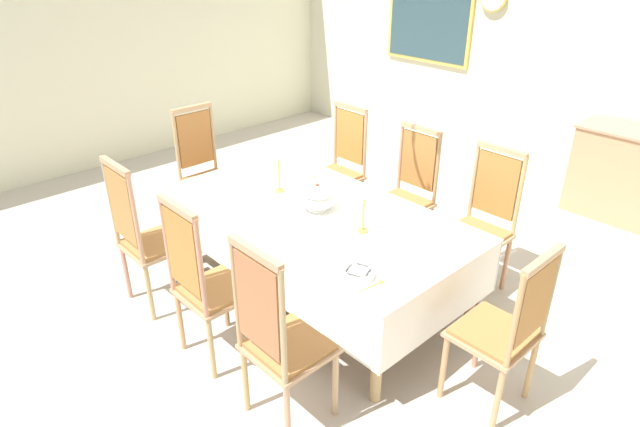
# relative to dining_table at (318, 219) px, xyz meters

# --- Properties ---
(ground) EXTENTS (7.58, 6.89, 0.04)m
(ground) POSITION_rel_dining_table_xyz_m (0.00, -0.09, -0.68)
(ground) COLOR beige
(back_wall) EXTENTS (7.58, 0.08, 3.56)m
(back_wall) POSITION_rel_dining_table_xyz_m (0.00, 3.40, 1.12)
(back_wall) COLOR beige
(back_wall) RESTS_ON ground
(left_wall) EXTENTS (0.08, 6.89, 3.56)m
(left_wall) POSITION_rel_dining_table_xyz_m (-3.83, -0.09, 1.12)
(left_wall) COLOR beige
(left_wall) RESTS_ON ground
(dining_table) EXTENTS (2.30, 1.20, 0.73)m
(dining_table) POSITION_rel_dining_table_xyz_m (0.00, 0.00, 0.00)
(dining_table) COLOR tan
(dining_table) RESTS_ON ground
(tablecloth) EXTENTS (2.32, 1.22, 0.41)m
(tablecloth) POSITION_rel_dining_table_xyz_m (0.00, 0.00, -0.03)
(tablecloth) COLOR white
(tablecloth) RESTS_ON dining_table
(chair_south_a) EXTENTS (0.44, 0.42, 1.19)m
(chair_south_a) POSITION_rel_dining_table_xyz_m (-0.77, -1.01, -0.06)
(chair_south_a) COLOR tan
(chair_south_a) RESTS_ON ground
(chair_north_a) EXTENTS (0.44, 0.42, 1.15)m
(chair_north_a) POSITION_rel_dining_table_xyz_m (-0.77, 1.01, -0.08)
(chair_north_a) COLOR tan
(chair_north_a) RESTS_ON ground
(chair_south_b) EXTENTS (0.44, 0.42, 1.18)m
(chair_south_b) POSITION_rel_dining_table_xyz_m (0.04, -1.01, -0.07)
(chair_south_b) COLOR tan
(chair_south_b) RESTS_ON ground
(chair_north_b) EXTENTS (0.44, 0.42, 1.14)m
(chair_north_b) POSITION_rel_dining_table_xyz_m (0.04, 1.01, -0.08)
(chair_north_b) COLOR tan
(chair_north_b) RESTS_ON ground
(chair_south_c) EXTENTS (0.44, 0.42, 1.20)m
(chair_south_c) POSITION_rel_dining_table_xyz_m (0.78, -1.01, -0.06)
(chair_south_c) COLOR tan
(chair_south_c) RESTS_ON ground
(chair_north_c) EXTENTS (0.44, 0.42, 1.15)m
(chair_north_c) POSITION_rel_dining_table_xyz_m (0.78, 1.01, -0.08)
(chair_north_c) COLOR tan
(chair_north_c) RESTS_ON ground
(chair_head_west) EXTENTS (0.42, 0.44, 1.17)m
(chair_head_west) POSITION_rel_dining_table_xyz_m (-1.56, -0.00, -0.07)
(chair_head_west) COLOR tan
(chair_head_west) RESTS_ON ground
(chair_head_east) EXTENTS (0.42, 0.44, 1.09)m
(chair_head_east) POSITION_rel_dining_table_xyz_m (1.55, -0.00, -0.09)
(chair_head_east) COLOR tan
(chair_head_east) RESTS_ON ground
(soup_tureen) EXTENTS (0.26, 0.26, 0.21)m
(soup_tureen) POSITION_rel_dining_table_xyz_m (-0.01, -0.00, 0.18)
(soup_tureen) COLOR white
(soup_tureen) RESTS_ON tablecloth
(candlestick_west) EXTENTS (0.07, 0.07, 0.37)m
(candlestick_west) POSITION_rel_dining_table_xyz_m (-0.45, -0.00, 0.23)
(candlestick_west) COLOR gold
(candlestick_west) RESTS_ON tablecloth
(candlestick_east) EXTENTS (0.07, 0.07, 0.35)m
(candlestick_east) POSITION_rel_dining_table_xyz_m (0.45, -0.00, 0.21)
(candlestick_east) COLOR gold
(candlestick_east) RESTS_ON tablecloth
(bowl_near_left) EXTENTS (0.16, 0.16, 0.04)m
(bowl_near_left) POSITION_rel_dining_table_xyz_m (-0.37, 0.43, 0.09)
(bowl_near_left) COLOR white
(bowl_near_left) RESTS_ON tablecloth
(bowl_near_right) EXTENTS (0.19, 0.19, 0.05)m
(bowl_near_right) POSITION_rel_dining_table_xyz_m (0.80, -0.42, 0.10)
(bowl_near_right) COLOR white
(bowl_near_right) RESTS_ON tablecloth
(spoon_primary) EXTENTS (0.03, 0.18, 0.01)m
(spoon_primary) POSITION_rel_dining_table_xyz_m (-0.48, 0.46, 0.08)
(spoon_primary) COLOR gold
(spoon_primary) RESTS_ON tablecloth
(spoon_secondary) EXTENTS (0.04, 0.18, 0.01)m
(spoon_secondary) POSITION_rel_dining_table_xyz_m (0.93, -0.39, 0.08)
(spoon_secondary) COLOR gold
(spoon_secondary) RESTS_ON tablecloth
(framed_painting) EXTENTS (1.23, 0.05, 1.20)m
(framed_painting) POSITION_rel_dining_table_xyz_m (-1.59, 3.33, 1.05)
(framed_painting) COLOR #D1B251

